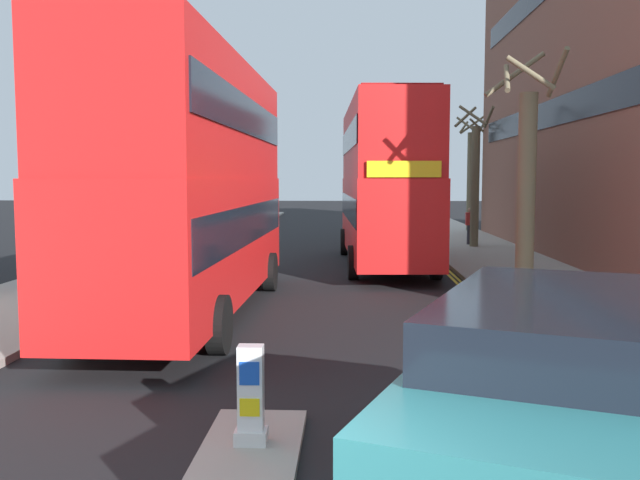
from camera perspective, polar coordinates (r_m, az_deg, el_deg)
sidewalk_right at (r=19.71m, az=18.38°, el=-3.77°), size 4.00×80.00×0.14m
sidewalk_left at (r=20.41m, az=-19.46°, el=-3.50°), size 4.00×80.00×0.14m
kerb_line_outer at (r=17.31m, az=13.49°, el=-5.08°), size 0.10×56.00×0.01m
kerb_line_inner at (r=17.28m, az=12.96°, el=-5.09°), size 0.10×56.00×0.01m
traffic_island at (r=7.98m, az=-5.76°, el=-16.88°), size 1.10×2.20×0.10m
keep_left_bollard at (r=7.79m, az=-5.80°, el=-13.08°), size 0.36×0.28×1.11m
double_decker_bus_away at (r=15.28m, az=-10.58°, el=5.03°), size 2.93×10.85×5.64m
double_decker_bus_oncoming at (r=23.81m, az=5.40°, el=5.12°), size 3.15×10.90×5.64m
taxi_minivan at (r=5.81m, az=18.93°, el=-14.97°), size 3.43×5.16×2.12m
pedestrian_far at (r=30.71m, az=12.40°, el=1.22°), size 0.34×0.22×1.62m
street_tree_near at (r=29.82m, az=12.84°, el=4.85°), size 1.58×1.76×6.01m
street_tree_mid at (r=39.09m, az=12.49°, el=5.32°), size 1.79×1.82×6.47m
street_tree_far at (r=16.01m, az=16.86°, el=4.06°), size 1.58×1.58×5.84m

